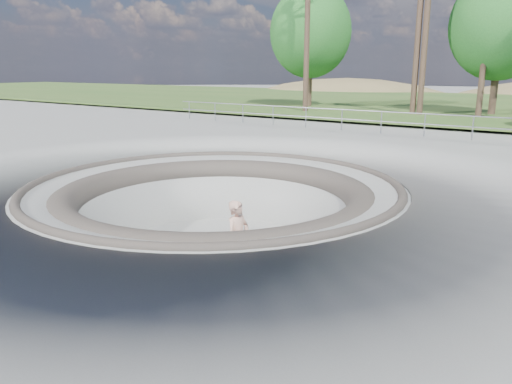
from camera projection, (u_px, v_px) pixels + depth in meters
ground at (215, 184)px, 13.72m from camera, size 180.00×180.00×0.00m
skate_bowl at (216, 247)px, 14.17m from camera, size 14.00×14.00×4.10m
grass_strip at (483, 105)px, 40.59m from camera, size 180.00×36.00×0.12m
safety_railing at (381, 122)px, 23.06m from camera, size 25.00×0.06×1.03m
skateboard at (238, 279)px, 12.00m from camera, size 0.88×0.30×0.09m
skater at (238, 240)px, 11.76m from camera, size 0.48×0.72×1.95m
bushy_tree_left at (310, 32)px, 37.14m from camera, size 6.20×5.64×8.94m
bushy_tree_mid at (501, 25)px, 30.34m from camera, size 6.14×5.58×8.85m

